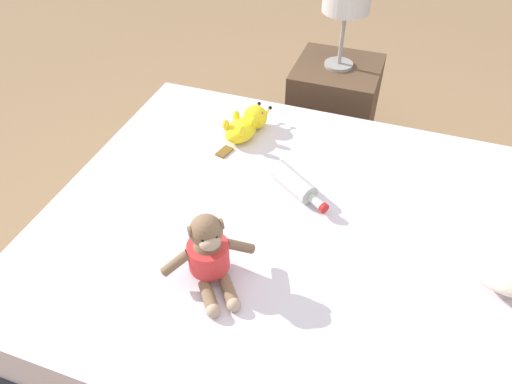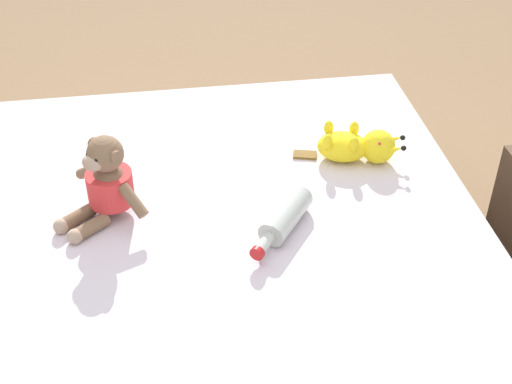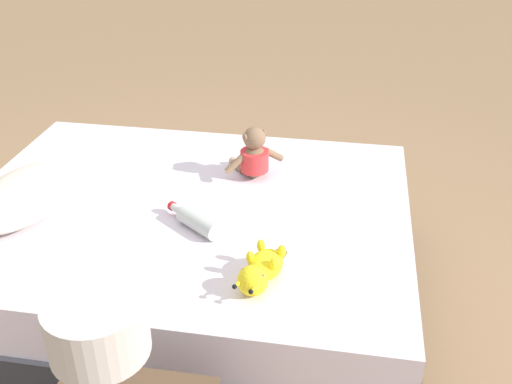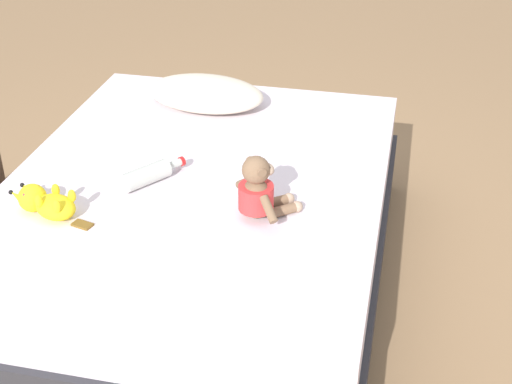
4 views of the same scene
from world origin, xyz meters
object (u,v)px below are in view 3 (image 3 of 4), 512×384
object	(u,v)px
bed	(188,255)
plush_monkey	(253,156)
bedside_lamp	(98,333)
glass_bottle	(198,221)
plush_yellow_creature	(260,271)
pillow	(24,195)

from	to	relation	value
bed	plush_monkey	size ratio (longest dim) A/B	7.20
bed	bedside_lamp	bearing A→B (deg)	-172.62
bed	plush_monkey	xyz separation A→B (m)	(0.29, -0.23, 0.35)
plush_monkey	bedside_lamp	size ratio (longest dim) A/B	0.64
bed	glass_bottle	size ratio (longest dim) A/B	7.47
plush_monkey	plush_yellow_creature	bearing A→B (deg)	-168.29
glass_bottle	bedside_lamp	xyz separation A→B (m)	(-0.92, -0.04, 0.31)
bed	plush_monkey	bearing A→B (deg)	-38.94
bed	pillow	size ratio (longest dim) A/B	3.30
plush_yellow_creature	glass_bottle	distance (m)	0.39
plush_monkey	pillow	bearing A→B (deg)	117.12
bedside_lamp	bed	bearing A→B (deg)	7.38
bed	bedside_lamp	size ratio (longest dim) A/B	4.58
bed	pillow	world-z (taller)	pillow
bed	plush_yellow_creature	size ratio (longest dim) A/B	5.63
plush_yellow_creature	glass_bottle	xyz separation A→B (m)	(0.27, 0.28, -0.01)
plush_monkey	glass_bottle	xyz separation A→B (m)	(-0.45, 0.13, -0.06)
pillow	plush_yellow_creature	world-z (taller)	pillow
plush_monkey	bedside_lamp	bearing A→B (deg)	176.15
bed	plush_yellow_creature	xyz separation A→B (m)	(-0.43, -0.38, 0.30)
pillow	bedside_lamp	world-z (taller)	bedside_lamp
bed	plush_yellow_creature	distance (m)	0.65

